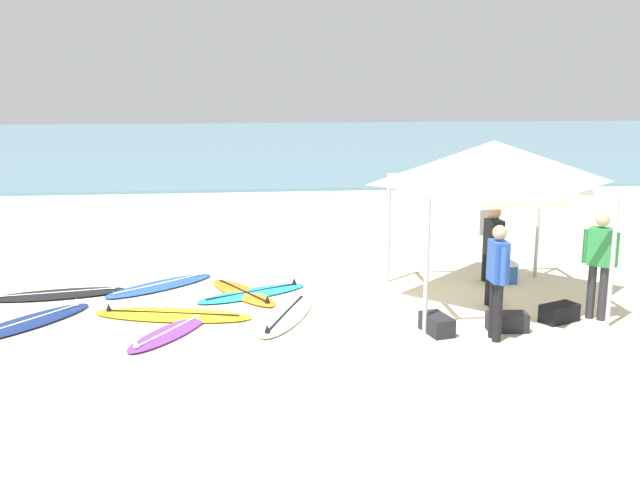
% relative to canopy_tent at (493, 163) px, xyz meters
% --- Properties ---
extents(ground_plane, '(80.00, 80.00, 0.00)m').
position_rel_canopy_tent_xyz_m(ground_plane, '(-2.97, -0.34, -2.39)').
color(ground_plane, beige).
extents(sea, '(80.00, 36.00, 0.10)m').
position_rel_canopy_tent_xyz_m(sea, '(-2.97, 30.78, -2.34)').
color(sea, '#568499').
rests_on(sea, ground).
extents(canopy_tent, '(3.00, 3.00, 2.75)m').
position_rel_canopy_tent_xyz_m(canopy_tent, '(0.00, 0.00, 0.00)').
color(canopy_tent, '#B7B7BC').
rests_on(canopy_tent, ground).
extents(surfboard_navy, '(1.95, 2.21, 0.19)m').
position_rel_canopy_tent_xyz_m(surfboard_navy, '(-7.48, -0.39, -2.35)').
color(surfboard_navy, navy).
rests_on(surfboard_navy, ground).
extents(surfboard_cyan, '(2.15, 1.49, 0.19)m').
position_rel_canopy_tent_xyz_m(surfboard_cyan, '(-3.97, 0.84, -2.35)').
color(surfboard_cyan, '#23B2CC').
rests_on(surfboard_cyan, ground).
extents(surfboard_yellow, '(2.68, 1.27, 0.19)m').
position_rel_canopy_tent_xyz_m(surfboard_yellow, '(-5.28, -0.25, -2.35)').
color(surfboard_yellow, yellow).
rests_on(surfboard_yellow, ground).
extents(surfboard_white, '(1.37, 2.35, 0.19)m').
position_rel_canopy_tent_xyz_m(surfboard_white, '(-3.47, -0.46, -2.35)').
color(surfboard_white, white).
rests_on(surfboard_white, ground).
extents(surfboard_black, '(2.41, 1.02, 0.19)m').
position_rel_canopy_tent_xyz_m(surfboard_black, '(-7.37, 1.14, -2.35)').
color(surfboard_black, black).
rests_on(surfboard_black, ground).
extents(surfboard_blue, '(2.12, 1.88, 0.19)m').
position_rel_canopy_tent_xyz_m(surfboard_blue, '(-5.64, 1.52, -2.35)').
color(surfboard_blue, blue).
rests_on(surfboard_blue, ground).
extents(surfboard_purple, '(1.39, 1.85, 0.19)m').
position_rel_canopy_tent_xyz_m(surfboard_purple, '(-5.26, -1.12, -2.35)').
color(surfboard_purple, purple).
rests_on(surfboard_purple, ground).
extents(surfboard_orange, '(1.47, 2.03, 0.19)m').
position_rel_canopy_tent_xyz_m(surfboard_orange, '(-4.14, 0.88, -2.35)').
color(surfboard_orange, orange).
rests_on(surfboard_orange, ground).
extents(person_grey, '(0.26, 0.55, 1.71)m').
position_rel_canopy_tent_xyz_m(person_grey, '(0.42, 1.23, -1.40)').
color(person_grey, black).
rests_on(person_grey, ground).
extents(person_blue, '(0.22, 0.55, 1.71)m').
position_rel_canopy_tent_xyz_m(person_blue, '(-0.48, -1.80, -1.40)').
color(person_blue, black).
rests_on(person_blue, ground).
extents(person_green, '(0.43, 0.40, 1.71)m').
position_rel_canopy_tent_xyz_m(person_green, '(1.42, -1.07, -1.40)').
color(person_green, '#2D2D33').
rests_on(person_green, ground).
extents(person_black, '(0.25, 0.55, 1.71)m').
position_rel_canopy_tent_xyz_m(person_black, '(-0.01, -0.24, -1.40)').
color(person_black, black).
rests_on(person_black, ground).
extents(gear_bag_near_tent, '(0.45, 0.66, 0.28)m').
position_rel_canopy_tent_xyz_m(gear_bag_near_tent, '(-1.26, -1.45, -2.25)').
color(gear_bag_near_tent, '#232328').
rests_on(gear_bag_near_tent, ground).
extents(gear_bag_by_pole, '(0.62, 0.36, 0.28)m').
position_rel_canopy_tent_xyz_m(gear_bag_by_pole, '(-0.17, -1.46, -2.25)').
color(gear_bag_by_pole, '#232328').
rests_on(gear_bag_by_pole, ground).
extents(gear_bag_on_sand, '(0.68, 0.53, 0.28)m').
position_rel_canopy_tent_xyz_m(gear_bag_on_sand, '(0.80, -1.13, -2.25)').
color(gear_bag_on_sand, black).
rests_on(gear_bag_on_sand, ground).
extents(cooler_box, '(0.50, 0.36, 0.39)m').
position_rel_canopy_tent_xyz_m(cooler_box, '(0.68, 1.15, -2.19)').
color(cooler_box, '#2D60B7').
rests_on(cooler_box, ground).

